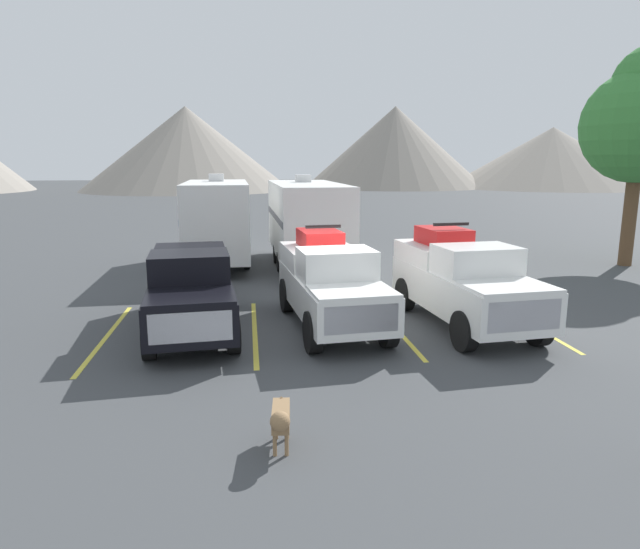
% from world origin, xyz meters
% --- Properties ---
extents(ground_plane, '(240.00, 240.00, 0.00)m').
position_xyz_m(ground_plane, '(0.00, 0.00, 0.00)').
color(ground_plane, '#3F4244').
extents(pickup_truck_a, '(2.50, 5.87, 2.07)m').
position_xyz_m(pickup_truck_a, '(-3.36, 0.41, 1.09)').
color(pickup_truck_a, black).
rests_on(pickup_truck_a, ground).
extents(pickup_truck_b, '(2.44, 5.39, 2.54)m').
position_xyz_m(pickup_truck_b, '(0.16, 0.30, 1.17)').
color(pickup_truck_b, white).
rests_on(pickup_truck_b, ground).
extents(pickup_truck_c, '(2.54, 5.49, 2.58)m').
position_xyz_m(pickup_truck_c, '(3.59, -0.03, 1.20)').
color(pickup_truck_c, white).
rests_on(pickup_truck_c, ground).
extents(lot_stripe_a, '(0.12, 5.50, 0.01)m').
position_xyz_m(lot_stripe_a, '(-5.39, 0.04, 0.00)').
color(lot_stripe_a, gold).
rests_on(lot_stripe_a, ground).
extents(lot_stripe_b, '(0.12, 5.50, 0.01)m').
position_xyz_m(lot_stripe_b, '(-1.80, 0.04, 0.00)').
color(lot_stripe_b, gold).
rests_on(lot_stripe_b, ground).
extents(lot_stripe_c, '(0.12, 5.50, 0.01)m').
position_xyz_m(lot_stripe_c, '(1.80, 0.04, 0.00)').
color(lot_stripe_c, gold).
rests_on(lot_stripe_c, ground).
extents(lot_stripe_d, '(0.12, 5.50, 0.01)m').
position_xyz_m(lot_stripe_d, '(5.39, 0.04, 0.00)').
color(lot_stripe_d, gold).
rests_on(lot_stripe_d, ground).
extents(camper_trailer_a, '(2.59, 7.57, 3.69)m').
position_xyz_m(camper_trailer_a, '(-3.12, 9.09, 1.95)').
color(camper_trailer_a, white).
rests_on(camper_trailer_a, ground).
extents(camper_trailer_b, '(2.78, 8.99, 3.65)m').
position_xyz_m(camper_trailer_b, '(0.46, 8.60, 1.93)').
color(camper_trailer_b, white).
rests_on(camper_trailer_b, ground).
extents(dog, '(0.34, 1.01, 0.75)m').
position_xyz_m(dog, '(-1.49, -5.98, 0.51)').
color(dog, olive).
rests_on(dog, ground).
extents(mountain_ridge, '(130.82, 38.62, 15.39)m').
position_xyz_m(mountain_ridge, '(-4.11, 73.86, 6.47)').
color(mountain_ridge, gray).
rests_on(mountain_ridge, ground).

